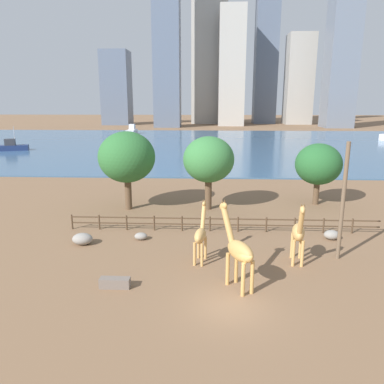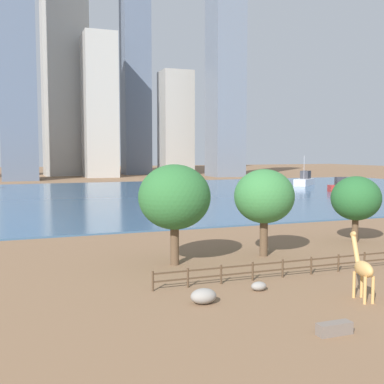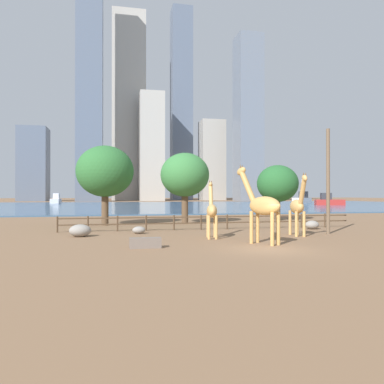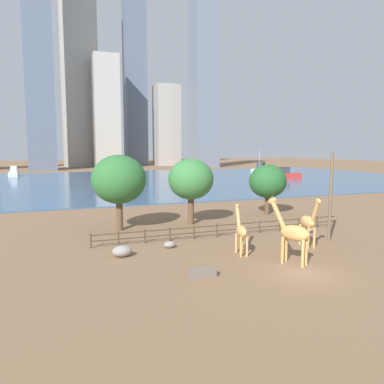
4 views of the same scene
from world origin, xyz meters
name	(u,v)px [view 1 (image 1 of 4)]	position (x,y,z in m)	size (l,w,h in m)	color
ground_plane	(214,143)	(0.00, 80.00, 0.00)	(400.00, 400.00, 0.00)	brown
harbor_water	(214,144)	(0.00, 77.00, 0.10)	(180.00, 86.00, 0.20)	#3D6084
giraffe_tall	(238,250)	(0.54, 2.18, 2.39)	(2.30, 3.25, 5.06)	tan
giraffe_companion	(201,235)	(-1.74, 5.84, 1.93)	(1.04, 2.65, 4.14)	tan
giraffe_young	(299,233)	(4.85, 5.84, 2.19)	(1.10, 3.08, 4.65)	tan
utility_pole	(343,202)	(7.92, 6.75, 4.12)	(0.28, 0.28, 8.23)	brown
boulder_near_fence	(141,236)	(-6.60, 9.73, 0.29)	(1.02, 0.77, 0.58)	gray
boulder_by_pole	(332,235)	(8.67, 10.52, 0.38)	(1.24, 1.01, 0.75)	gray
boulder_small	(82,239)	(-10.92, 8.50, 0.45)	(1.56, 1.20, 0.90)	gray
feeding_trough	(115,283)	(-6.74, 1.83, 0.30)	(1.80, 0.60, 0.60)	#72665B
enclosure_fence	(218,223)	(-0.44, 12.00, 0.77)	(26.12, 0.14, 1.30)	#4C3826
tree_left_large	(127,157)	(-9.41, 18.35, 5.34)	(5.66, 5.66, 7.92)	brown
tree_center_broad	(209,160)	(-1.26, 18.75, 5.09)	(5.11, 5.11, 7.43)	brown
tree_right_tall	(318,164)	(10.28, 21.17, 4.31)	(4.82, 4.82, 6.51)	brown
boat_sailboat	(132,131)	(-26.62, 104.36, 1.26)	(2.59, 7.14, 3.14)	silver
boat_tug	(13,146)	(-44.09, 61.63, 1.07)	(6.16, 3.82, 5.22)	navy
skyline_tower_needle	(209,21)	(-1.76, 169.51, 46.59)	(16.33, 14.33, 93.18)	#B7B2A8
skyline_block_central	(268,15)	(24.96, 168.85, 49.11)	(10.32, 10.14, 98.21)	slate
skyline_tower_glass	(299,80)	(40.01, 164.54, 20.18)	(11.96, 11.27, 40.36)	#ADA89E
skyline_block_right	(232,68)	(8.08, 153.18, 24.73)	(11.05, 13.80, 49.46)	#B7B2A8
skyline_tower_short	(344,30)	(51.14, 141.86, 37.61)	(11.11, 11.78, 75.22)	slate
skyline_block_wide	(117,88)	(-43.83, 156.95, 16.32)	(12.19, 12.34, 32.63)	slate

